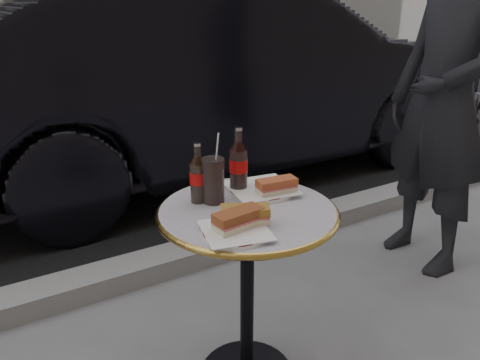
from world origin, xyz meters
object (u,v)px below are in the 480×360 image
cola_glass (213,180)px  pedestrian (444,104)px  plate_left (236,233)px  cola_bottle_left (198,173)px  bistro_table (247,299)px  cola_bottle_right (238,160)px  parked_car (222,79)px  plate_right (261,190)px

cola_glass → pedestrian: pedestrian is taller
plate_left → pedestrian: size_ratio=0.11×
pedestrian → cola_glass: bearing=-80.0°
plate_left → cola_bottle_left: cola_bottle_left is taller
plate_left → pedestrian: bearing=15.5°
bistro_table → pedestrian: (1.35, 0.27, 0.54)m
bistro_table → cola_glass: 0.47m
cola_bottle_right → parked_car: 2.33m
bistro_table → plate_right: plate_right is taller
cola_bottle_left → plate_right: bearing=-9.1°
bistro_table → pedestrian: bearing=11.2°
parked_car → plate_right: bearing=154.6°
cola_bottle_right → cola_glass: bearing=-161.8°
plate_left → cola_glass: bearing=76.9°
bistro_table → cola_glass: size_ratio=4.53×
bistro_table → cola_bottle_left: bearing=129.0°
bistro_table → plate_left: plate_left is taller
cola_bottle_right → cola_glass: 0.14m
parked_car → cola_glass: bearing=150.4°
bistro_table → plate_right: (0.12, 0.10, 0.37)m
parked_car → cola_bottle_left: bearing=149.2°
bistro_table → plate_left: bearing=-132.7°
cola_bottle_right → plate_left: bearing=-122.2°
plate_right → cola_glass: cola_glass is taller
plate_right → pedestrian: (1.23, 0.17, 0.16)m
plate_left → cola_bottle_right: (0.18, 0.29, 0.12)m
plate_left → pedestrian: pedestrian is taller
plate_left → plate_right: plate_right is taller
pedestrian → plate_left: bearing=-70.9°
plate_right → cola_bottle_left: cola_bottle_left is taller
bistro_table → cola_bottle_left: size_ratio=3.43×
cola_bottle_right → pedestrian: 1.31m
cola_bottle_left → parked_car: bearing=59.1°
bistro_table → pedestrian: 1.48m
cola_glass → bistro_table: bearing=-56.8°
bistro_table → parked_car: size_ratio=0.15×
cola_bottle_right → parked_car: parked_car is taller
bistro_table → cola_bottle_right: cola_bottle_right is taller
cola_bottle_left → parked_car: size_ratio=0.04×
plate_left → cola_bottle_left: bearing=86.8°
plate_right → cola_bottle_left: 0.26m
plate_right → cola_bottle_right: 0.14m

